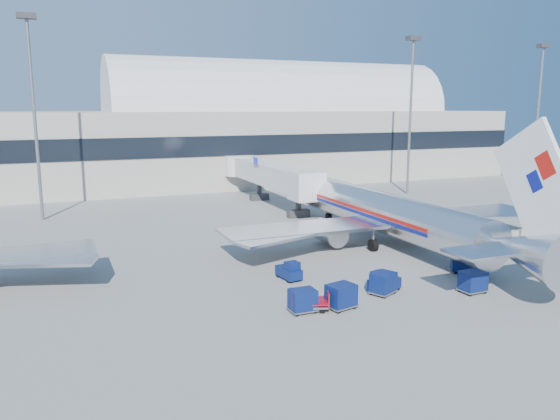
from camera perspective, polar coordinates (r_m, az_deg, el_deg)
name	(u,v)px	position (r m, az deg, el deg)	size (l,w,h in m)	color
ground	(316,271)	(43.16, 3.81, -6.40)	(260.00, 260.00, 0.00)	gray
terminal	(84,140)	(93.12, -19.77, 6.88)	(170.00, 28.15, 21.00)	#B2AA9E
airliner_main	(392,215)	(51.19, 11.65, -0.51)	(32.00, 37.26, 12.07)	silver
jetbridge_near	(265,174)	(73.08, -1.59, 3.80)	(4.40, 27.50, 6.25)	silver
mast_west	(32,88)	(66.94, -24.48, 11.56)	(2.00, 1.20, 22.60)	slate
mast_east	(411,92)	(82.65, 13.56, 11.86)	(2.00, 1.20, 22.60)	slate
mast_far_east	(540,94)	(99.40, 25.50, 10.88)	(2.00, 1.20, 22.60)	slate
barrier_near	(478,239)	(54.71, 20.00, -2.88)	(3.00, 0.55, 0.90)	#9E9E96
barrier_mid	(505,236)	(56.97, 22.45, -2.53)	(3.00, 0.55, 0.90)	#9E9E96
barrier_far	(530,233)	(59.32, 24.71, -2.20)	(3.00, 0.55, 0.90)	#9E9E96
tug_lead	(383,282)	(38.90, 10.72, -7.42)	(2.58, 1.78, 1.53)	#0A184D
tug_right	(467,263)	(44.96, 18.95, -5.26)	(2.86, 2.46, 1.68)	#0A184D
tug_left	(289,271)	(40.89, 0.98, -6.38)	(1.40, 2.36, 1.45)	#0A184D
cart_train_a	(383,283)	(38.36, 10.72, -7.49)	(2.15, 1.95, 1.54)	#0A184D
cart_train_b	(341,296)	(35.34, 6.40, -8.90)	(2.08, 1.76, 1.60)	#0A184D
cart_train_c	(303,300)	(34.58, 2.39, -9.40)	(1.68, 1.29, 1.48)	#0A184D
cart_solo_near	(473,281)	(40.30, 19.51, -7.04)	(1.79, 1.41, 1.53)	#0A184D
cart_solo_far	(555,258)	(48.44, 26.80, -4.52)	(2.44, 2.27, 1.73)	#0A184D
cart_open_red	(310,303)	(35.11, 3.16, -9.68)	(2.80, 2.39, 0.63)	slate
ramp_worker	(551,270)	(44.66, 26.48, -5.66)	(0.70, 0.46, 1.92)	#93E418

